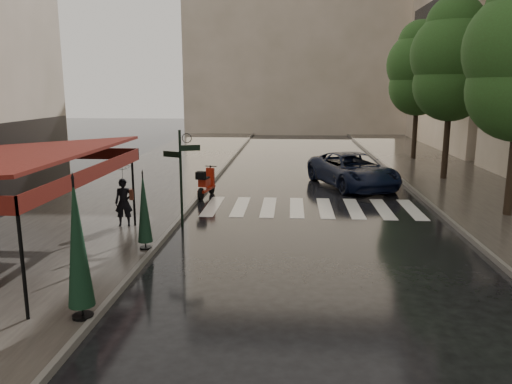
# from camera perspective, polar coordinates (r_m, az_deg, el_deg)

# --- Properties ---
(ground) EXTENTS (120.00, 120.00, 0.00)m
(ground) POSITION_cam_1_polar(r_m,az_deg,el_deg) (13.02, -6.03, -7.80)
(ground) COLOR black
(ground) RESTS_ON ground
(sidewalk_near) EXTENTS (6.00, 60.00, 0.12)m
(sidewalk_near) POSITION_cam_1_polar(r_m,az_deg,el_deg) (25.35, -11.35, 1.82)
(sidewalk_near) COLOR #38332D
(sidewalk_near) RESTS_ON ground
(sidewalk_far) EXTENTS (5.50, 60.00, 0.12)m
(sidewalk_far) POSITION_cam_1_polar(r_m,az_deg,el_deg) (25.73, 22.22, 1.31)
(sidewalk_far) COLOR #38332D
(sidewalk_far) RESTS_ON ground
(curb_near) EXTENTS (0.12, 60.00, 0.16)m
(curb_near) POSITION_cam_1_polar(r_m,az_deg,el_deg) (24.72, -4.51, 1.80)
(curb_near) COLOR #595651
(curb_near) RESTS_ON ground
(curb_far) EXTENTS (0.12, 60.00, 0.16)m
(curb_far) POSITION_cam_1_polar(r_m,az_deg,el_deg) (25.00, 16.11, 1.48)
(curb_far) COLOR #595651
(curb_far) RESTS_ON ground
(crosswalk) EXTENTS (7.85, 3.20, 0.01)m
(crosswalk) POSITION_cam_1_polar(r_m,az_deg,el_deg) (18.60, 6.30, -1.79)
(crosswalk) COLOR silver
(crosswalk) RESTS_ON ground
(signpost) EXTENTS (1.17, 0.29, 3.10)m
(signpost) POSITION_cam_1_polar(r_m,az_deg,el_deg) (15.65, -8.57, 2.40)
(signpost) COLOR black
(signpost) RESTS_ON ground
(haussmann_far) EXTENTS (8.00, 16.00, 18.50)m
(haussmann_far) POSITION_cam_1_polar(r_m,az_deg,el_deg) (40.95, 25.75, 17.55)
(haussmann_far) COLOR gray
(haussmann_far) RESTS_ON ground
(backdrop_building) EXTENTS (22.00, 6.00, 20.00)m
(backdrop_building) POSITION_cam_1_polar(r_m,az_deg,el_deg) (50.39, 5.22, 18.19)
(backdrop_building) COLOR gray
(backdrop_building) RESTS_ON ground
(tree_mid) EXTENTS (3.80, 3.80, 8.34)m
(tree_mid) POSITION_cam_1_polar(r_m,az_deg,el_deg) (25.17, 21.55, 13.83)
(tree_mid) COLOR black
(tree_mid) RESTS_ON sidewalk_far
(tree_far) EXTENTS (3.80, 3.80, 8.16)m
(tree_far) POSITION_cam_1_polar(r_m,az_deg,el_deg) (31.97, 18.11, 13.21)
(tree_far) COLOR black
(tree_far) RESTS_ON sidewalk_far
(pedestrian_with_umbrella) EXTENTS (1.04, 1.05, 2.36)m
(pedestrian_with_umbrella) POSITION_cam_1_polar(r_m,az_deg,el_deg) (15.88, -15.01, 1.75)
(pedestrian_with_umbrella) COLOR black
(pedestrian_with_umbrella) RESTS_ON sidewalk_near
(scooter) EXTENTS (0.65, 1.81, 1.20)m
(scooter) POSITION_cam_1_polar(r_m,az_deg,el_deg) (20.24, -5.76, 0.93)
(scooter) COLOR black
(scooter) RESTS_ON ground
(parked_car) EXTENTS (4.19, 5.96, 1.51)m
(parked_car) POSITION_cam_1_polar(r_m,az_deg,el_deg) (22.75, 10.99, 2.48)
(parked_car) COLOR black
(parked_car) RESTS_ON ground
(parasol_front) EXTENTS (0.49, 0.49, 2.72)m
(parasol_front) POSITION_cam_1_polar(r_m,az_deg,el_deg) (9.70, -19.73, -5.50)
(parasol_front) COLOR black
(parasol_front) RESTS_ON sidewalk_near
(parasol_back) EXTENTS (0.39, 0.39, 2.10)m
(parasol_back) POSITION_cam_1_polar(r_m,az_deg,el_deg) (13.51, -12.69, -1.77)
(parasol_back) COLOR black
(parasol_back) RESTS_ON sidewalk_near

